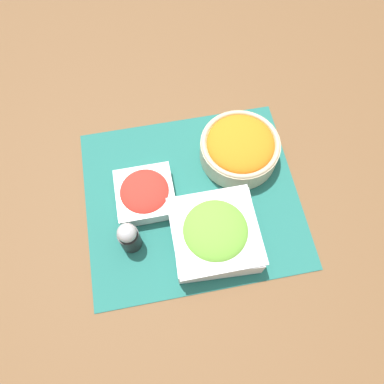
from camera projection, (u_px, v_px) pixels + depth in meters
The scene contains 6 objects.
ground_plane at pixel (192, 198), 0.90m from camera, with size 3.00×3.00×0.00m, color brown.
placemat at pixel (192, 197), 0.90m from camera, with size 0.51×0.45×0.00m.
tomato_bowl at pixel (145, 194), 0.87m from camera, with size 0.13×0.13×0.05m.
carrot_bowl at pixel (240, 147), 0.90m from camera, with size 0.19×0.19×0.08m.
lettuce_bowl at pixel (215, 234), 0.82m from camera, with size 0.19×0.19×0.08m.
pepper_shaker at pixel (129, 237), 0.81m from camera, with size 0.05×0.05×0.10m.
Camera 1 is at (-0.07, -0.35, 0.83)m, focal length 35.00 mm.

